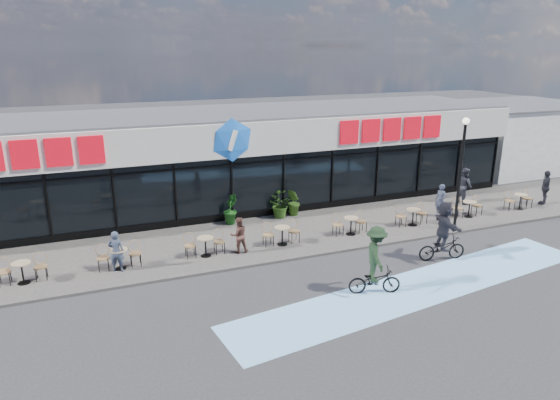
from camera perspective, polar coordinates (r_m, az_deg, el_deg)
name	(u,v)px	position (r m, az deg, el deg)	size (l,w,h in m)	color
ground	(292,288)	(16.73, 1.36, -10.02)	(120.00, 120.00, 0.00)	#28282B
sidewalk	(250,239)	(20.56, -3.49, -4.53)	(44.00, 5.00, 0.10)	#56514C
bike_lane	(420,287)	(17.42, 15.75, -9.55)	(14.00, 2.20, 0.01)	#7EB9EE
building	(215,158)	(24.91, -7.47, 4.74)	(30.60, 6.57, 4.75)	black
neighbour_building	(515,135)	(36.50, 25.27, 6.77)	(9.20, 7.20, 4.11)	white
lamp_post	(461,164)	(21.98, 20.00, 3.87)	(0.28, 0.28, 4.80)	black
bistro_set_1	(22,269)	(18.77, -27.37, -7.06)	(1.54, 0.62, 0.90)	tan
bistro_set_2	(119,256)	(18.62, -17.90, -6.09)	(1.54, 0.62, 0.90)	tan
bistro_set_3	(205,244)	(18.98, -8.58, -4.96)	(1.54, 0.62, 0.90)	tan
bistro_set_4	(281,233)	(19.81, 0.16, -3.79)	(1.54, 0.62, 0.90)	tan
bistro_set_5	(350,223)	(21.07, 7.99, -2.66)	(1.54, 0.62, 0.90)	tan
bistro_set_6	(412,215)	(22.68, 14.82, -1.63)	(1.54, 0.62, 0.90)	tan
bistro_set_7	(468,207)	(24.57, 20.67, -0.73)	(1.54, 0.62, 0.90)	tan
bistro_set_8	(519,200)	(26.68, 25.64, 0.05)	(1.54, 0.62, 0.90)	tan
potted_plant_left	(230,209)	(22.11, -5.72, -1.07)	(0.72, 0.58, 1.30)	#174914
potted_plant_mid	(279,205)	(22.81, -0.17, -0.55)	(1.07, 0.93, 1.19)	#254614
potted_plant_right	(294,202)	(23.02, 1.61, -0.26)	(0.71, 0.57, 1.29)	#2F5317
patron_left	(116,251)	(18.28, -18.21, -5.58)	(0.54, 0.36, 1.49)	#343D51
patron_right	(239,235)	(18.99, -4.74, -4.00)	(0.68, 0.53, 1.41)	#4F2F28
pedestrian_a	(441,200)	(24.05, 17.88, -0.05)	(0.56, 0.36, 1.52)	#2C3245
pedestrian_b	(464,186)	(26.44, 20.30, 1.55)	(0.88, 0.68, 1.80)	#23242B
pedestrian_c	(545,187)	(27.96, 28.07, 1.28)	(1.00, 0.42, 1.71)	black
cyclist_a	(375,264)	(16.25, 10.85, -7.21)	(1.78, 1.33, 2.28)	black
cyclist_b	(443,234)	(19.37, 18.15, -3.75)	(1.89, 1.76, 2.27)	black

